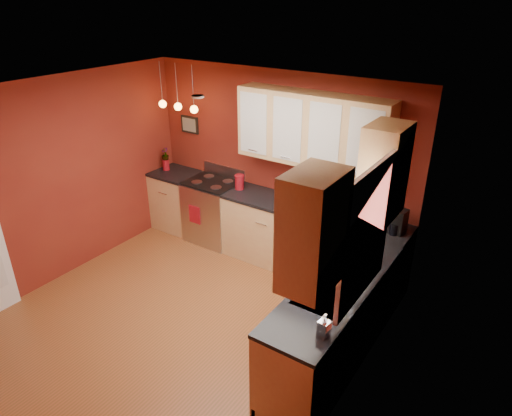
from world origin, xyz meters
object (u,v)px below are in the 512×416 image
Objects in this scene: red_canister at (239,182)px; coffee_maker at (396,222)px; gas_range at (214,210)px; soap_pump at (324,325)px; sink at (330,295)px.

coffee_maker is (2.26, -0.03, 0.03)m from red_canister.
soap_pump is (2.83, -2.05, 0.56)m from gas_range.
gas_range is 2.80m from coffee_maker.
sink is 0.60m from soap_pump.
coffee_maker reaches higher than sink.
red_canister is at bearing 144.56° from sink.
red_canister is at bearing 138.54° from soap_pump.
red_canister is at bearing -173.41° from coffee_maker.
sink reaches higher than gas_range.
sink is 2.37× the size of coffee_maker.
sink reaches higher than red_canister.
red_canister is at bearing 3.78° from gas_range.
gas_range is 3.54m from soap_pump.
gas_range is at bearing -176.22° from red_canister.
coffee_maker is at bearing 0.03° from gas_range.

